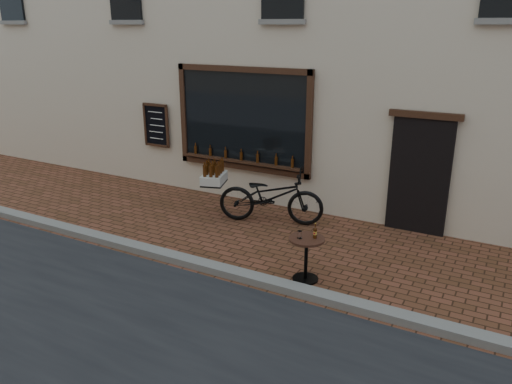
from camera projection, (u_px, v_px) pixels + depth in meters
The scene contains 4 objects.
ground at pixel (239, 285), 7.66m from camera, with size 90.00×90.00×0.00m, color #4F2C19.
kerb at pixel (245, 276), 7.80m from camera, with size 90.00×0.25×0.12m, color slate.
cargo_bicycle at pixel (269, 196), 9.93m from camera, with size 2.52×1.37×1.18m.
bistro_table at pixel (306, 250), 7.67m from camera, with size 0.55×0.55×0.95m.
Camera 1 is at (3.49, -5.84, 3.80)m, focal length 35.00 mm.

